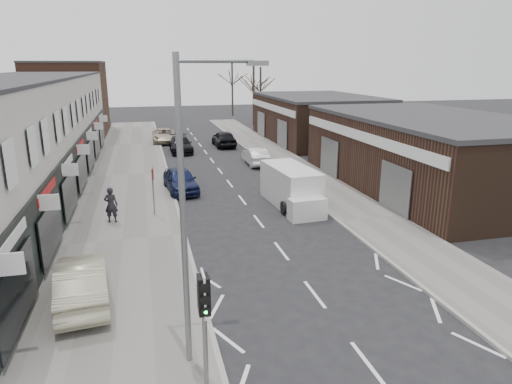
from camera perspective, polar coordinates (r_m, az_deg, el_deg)
ground at (r=15.07m, az=10.17°, el=-15.97°), size 160.00×160.00×0.00m
pavement_left at (r=34.53m, az=-15.65°, el=2.05°), size 5.50×64.00×0.12m
pavement_right at (r=36.31m, az=4.46°, el=3.24°), size 3.50×64.00×0.12m
shop_terrace_left at (r=32.41m, az=-28.26°, el=6.20°), size 8.00×41.00×7.10m
brick_block_far at (r=57.31m, az=-22.36°, el=10.68°), size 8.00×10.00×8.00m
right_unit_near at (r=31.82m, az=20.87°, el=4.52°), size 10.00×18.00×4.50m
right_unit_far at (r=49.37m, az=7.62°, el=9.03°), size 10.00×16.00×4.50m
tree_far_a at (r=61.86m, az=-0.29°, el=8.38°), size 3.60×3.60×8.00m
tree_far_b at (r=68.25m, az=0.56°, el=9.07°), size 3.60×3.60×7.50m
tree_far_c at (r=73.40m, az=-2.93°, el=9.51°), size 3.60×3.60×8.50m
traffic_light at (r=11.09m, az=-6.53°, el=-13.76°), size 0.28×0.60×3.10m
street_lamp at (r=11.33m, az=-8.32°, el=-1.03°), size 2.23×0.22×8.00m
warning_sign at (r=24.29m, az=-12.73°, el=1.84°), size 0.12×0.80×2.70m
white_van at (r=26.11m, az=4.47°, el=0.54°), size 2.37×5.84×2.22m
sedan_on_pavement at (r=16.53m, az=-20.96°, el=-10.42°), size 2.08×4.69×1.50m
pedestrian at (r=24.04m, az=-17.66°, el=-1.54°), size 0.74×0.56×1.83m
parked_car_left_a at (r=29.39m, az=-9.42°, el=1.51°), size 2.22×4.62×1.52m
parked_car_left_b at (r=42.85m, az=-9.38°, el=5.87°), size 1.98×4.86×1.41m
parked_car_left_c at (r=48.62m, az=-11.41°, el=6.93°), size 2.48×5.17×1.42m
parked_car_right_a at (r=36.96m, az=-0.04°, el=4.50°), size 1.48×4.18×1.37m
parked_car_right_b at (r=45.38m, az=-4.04°, el=6.69°), size 1.97×4.70×1.59m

